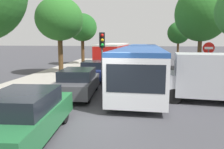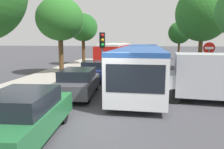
{
  "view_description": "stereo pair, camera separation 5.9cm",
  "coord_description": "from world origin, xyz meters",
  "px_view_note": "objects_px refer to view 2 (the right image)",
  "views": [
    {
      "loc": [
        1.64,
        -7.25,
        2.96
      ],
      "look_at": [
        0.2,
        3.74,
        1.2
      ],
      "focal_mm": 35.0,
      "sensor_mm": 36.0,
      "label": 1
    },
    {
      "loc": [
        1.7,
        -7.25,
        2.96
      ],
      "look_at": [
        0.2,
        3.74,
        1.2
      ],
      "focal_mm": 35.0,
      "sensor_mm": 36.0,
      "label": 2
    }
  ],
  "objects_px": {
    "queued_car_green": "(23,115)",
    "white_van": "(214,76)",
    "traffic_light": "(102,48)",
    "tree_left_mid": "(61,20)",
    "no_entry_sign": "(208,58)",
    "queued_car_graphite": "(78,82)",
    "queued_car_navy": "(95,70)",
    "tree_left_far": "(83,28)",
    "tree_right_mid": "(203,13)",
    "city_bus_rear": "(115,52)",
    "articulated_bus": "(142,61)",
    "tree_right_far": "(180,33)"
  },
  "relations": [
    {
      "from": "tree_left_far",
      "to": "queued_car_navy",
      "type": "bearing_deg",
      "value": -70.52
    },
    {
      "from": "queued_car_graphite",
      "to": "tree_right_mid",
      "type": "relative_size",
      "value": 0.53
    },
    {
      "from": "traffic_light",
      "to": "tree_left_mid",
      "type": "xyz_separation_m",
      "value": [
        -4.36,
        4.98,
        2.08
      ]
    },
    {
      "from": "no_entry_sign",
      "to": "white_van",
      "type": "bearing_deg",
      "value": -10.72
    },
    {
      "from": "queued_car_green",
      "to": "tree_right_mid",
      "type": "relative_size",
      "value": 0.54
    },
    {
      "from": "articulated_bus",
      "to": "queued_car_navy",
      "type": "distance_m",
      "value": 3.6
    },
    {
      "from": "queued_car_graphite",
      "to": "tree_left_mid",
      "type": "height_order",
      "value": "tree_left_mid"
    },
    {
      "from": "queued_car_graphite",
      "to": "queued_car_navy",
      "type": "relative_size",
      "value": 1.03
    },
    {
      "from": "no_entry_sign",
      "to": "queued_car_green",
      "type": "bearing_deg",
      "value": -42.05
    },
    {
      "from": "queued_car_graphite",
      "to": "tree_left_far",
      "type": "distance_m",
      "value": 15.13
    },
    {
      "from": "queued_car_green",
      "to": "queued_car_navy",
      "type": "height_order",
      "value": "queued_car_green"
    },
    {
      "from": "queued_car_navy",
      "to": "tree_right_far",
      "type": "relative_size",
      "value": 0.73
    },
    {
      "from": "queued_car_navy",
      "to": "traffic_light",
      "type": "relative_size",
      "value": 1.22
    },
    {
      "from": "traffic_light",
      "to": "queued_car_navy",
      "type": "bearing_deg",
      "value": -175.27
    },
    {
      "from": "articulated_bus",
      "to": "white_van",
      "type": "relative_size",
      "value": 3.25
    },
    {
      "from": "tree_right_mid",
      "to": "city_bus_rear",
      "type": "bearing_deg",
      "value": 148.74
    },
    {
      "from": "queued_car_green",
      "to": "tree_right_far",
      "type": "height_order",
      "value": "tree_right_far"
    },
    {
      "from": "articulated_bus",
      "to": "queued_car_graphite",
      "type": "height_order",
      "value": "articulated_bus"
    },
    {
      "from": "city_bus_rear",
      "to": "tree_right_far",
      "type": "xyz_separation_m",
      "value": [
        9.01,
        6.83,
        2.58
      ]
    },
    {
      "from": "articulated_bus",
      "to": "tree_right_far",
      "type": "relative_size",
      "value": 2.95
    },
    {
      "from": "tree_left_mid",
      "to": "tree_left_far",
      "type": "height_order",
      "value": "tree_left_mid"
    },
    {
      "from": "queued_car_green",
      "to": "no_entry_sign",
      "type": "bearing_deg",
      "value": -45.7
    },
    {
      "from": "queued_car_green",
      "to": "traffic_light",
      "type": "height_order",
      "value": "traffic_light"
    },
    {
      "from": "queued_car_green",
      "to": "queued_car_navy",
      "type": "xyz_separation_m",
      "value": [
        -0.05,
        10.09,
        -0.04
      ]
    },
    {
      "from": "traffic_light",
      "to": "tree_left_far",
      "type": "bearing_deg",
      "value": -176.6
    },
    {
      "from": "articulated_bus",
      "to": "tree_right_far",
      "type": "xyz_separation_m",
      "value": [
        5.57,
        18.22,
        2.59
      ]
    },
    {
      "from": "city_bus_rear",
      "to": "traffic_light",
      "type": "xyz_separation_m",
      "value": [
        1.08,
        -14.78,
        1.05
      ]
    },
    {
      "from": "no_entry_sign",
      "to": "articulated_bus",
      "type": "bearing_deg",
      "value": -119.16
    },
    {
      "from": "no_entry_sign",
      "to": "traffic_light",
      "type": "bearing_deg",
      "value": -79.99
    },
    {
      "from": "queued_car_navy",
      "to": "tree_left_mid",
      "type": "height_order",
      "value": "tree_left_mid"
    },
    {
      "from": "queued_car_green",
      "to": "tree_left_mid",
      "type": "xyz_separation_m",
      "value": [
        -3.28,
        12.16,
        3.82
      ]
    },
    {
      "from": "queued_car_graphite",
      "to": "queued_car_green",
      "type": "bearing_deg",
      "value": 175.2
    },
    {
      "from": "tree_left_mid",
      "to": "tree_right_mid",
      "type": "xyz_separation_m",
      "value": [
        12.33,
        4.31,
        0.86
      ]
    },
    {
      "from": "queued_car_green",
      "to": "no_entry_sign",
      "type": "distance_m",
      "value": 11.25
    },
    {
      "from": "tree_left_mid",
      "to": "tree_left_far",
      "type": "distance_m",
      "value": 7.4
    },
    {
      "from": "queued_car_graphite",
      "to": "tree_left_mid",
      "type": "xyz_separation_m",
      "value": [
        -3.39,
        6.89,
        3.84
      ]
    },
    {
      "from": "articulated_bus",
      "to": "no_entry_sign",
      "type": "distance_m",
      "value": 4.67
    },
    {
      "from": "tree_right_mid",
      "to": "tree_right_far",
      "type": "xyz_separation_m",
      "value": [
        -0.04,
        12.32,
        -1.41
      ]
    },
    {
      "from": "queued_car_graphite",
      "to": "queued_car_navy",
      "type": "height_order",
      "value": "queued_car_graphite"
    },
    {
      "from": "white_van",
      "to": "tree_right_mid",
      "type": "distance_m",
      "value": 12.3
    },
    {
      "from": "articulated_bus",
      "to": "tree_right_far",
      "type": "height_order",
      "value": "tree_right_far"
    },
    {
      "from": "city_bus_rear",
      "to": "queued_car_navy",
      "type": "xyz_separation_m",
      "value": [
        -0.06,
        -11.87,
        -0.73
      ]
    },
    {
      "from": "city_bus_rear",
      "to": "queued_car_navy",
      "type": "relative_size",
      "value": 2.83
    },
    {
      "from": "white_van",
      "to": "articulated_bus",
      "type": "bearing_deg",
      "value": -51.95
    },
    {
      "from": "white_van",
      "to": "queued_car_graphite",
      "type": "bearing_deg",
      "value": 4.48
    },
    {
      "from": "queued_car_graphite",
      "to": "no_entry_sign",
      "type": "relative_size",
      "value": 1.51
    },
    {
      "from": "queued_car_green",
      "to": "white_van",
      "type": "height_order",
      "value": "white_van"
    },
    {
      "from": "queued_car_navy",
      "to": "traffic_light",
      "type": "height_order",
      "value": "traffic_light"
    },
    {
      "from": "traffic_light",
      "to": "no_entry_sign",
      "type": "distance_m",
      "value": 6.55
    },
    {
      "from": "tree_right_mid",
      "to": "tree_right_far",
      "type": "distance_m",
      "value": 12.4
    }
  ]
}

